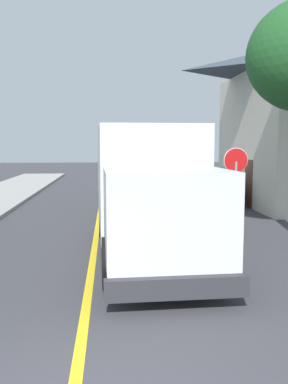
% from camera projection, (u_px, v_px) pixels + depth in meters
% --- Properties ---
extents(centre_line_yellow, '(0.16, 56.00, 0.01)m').
position_uv_depth(centre_line_yellow, '(97.00, 228.00, 13.71)').
color(centre_line_yellow, gold).
rests_on(centre_line_yellow, ground).
extents(box_truck, '(2.66, 7.26, 3.20)m').
position_uv_depth(box_truck, '(147.00, 184.00, 10.40)').
color(box_truck, silver).
rests_on(box_truck, ground).
extents(parked_car_near, '(1.82, 4.41, 1.67)m').
position_uv_depth(parked_car_near, '(140.00, 191.00, 17.68)').
color(parked_car_near, '#B7B7BC').
rests_on(parked_car_near, ground).
extents(parked_car_mid, '(2.01, 4.48, 1.67)m').
position_uv_depth(parked_car_mid, '(138.00, 178.00, 24.24)').
color(parked_car_mid, silver).
rests_on(parked_car_mid, ground).
extents(parked_van_across, '(2.00, 4.48, 1.67)m').
position_uv_depth(parked_van_across, '(211.00, 186.00, 19.53)').
color(parked_van_across, '#B7B7BC').
rests_on(parked_van_across, ground).
extents(stop_sign, '(0.80, 0.10, 2.65)m').
position_uv_depth(stop_sign, '(236.00, 172.00, 13.37)').
color(stop_sign, gray).
rests_on(stop_sign, ground).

